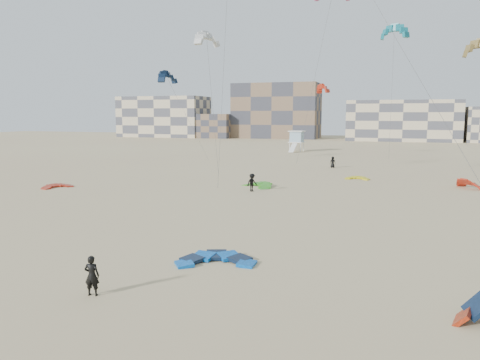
% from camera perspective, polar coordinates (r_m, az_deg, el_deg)
% --- Properties ---
extents(ground, '(320.00, 320.00, 0.00)m').
position_cam_1_polar(ground, '(23.06, -3.84, -11.93)').
color(ground, tan).
rests_on(ground, ground).
extents(kite_ground_blue, '(4.90, 5.03, 1.01)m').
position_cam_1_polar(kite_ground_blue, '(25.37, -2.96, -10.05)').
color(kite_ground_blue, blue).
rests_on(kite_ground_blue, ground).
extents(kite_ground_red, '(4.28, 4.20, 0.99)m').
position_cam_1_polar(kite_ground_red, '(54.36, -21.39, -0.86)').
color(kite_ground_red, red).
rests_on(kite_ground_red, ground).
extents(kite_ground_green, '(5.23, 5.28, 1.56)m').
position_cam_1_polar(kite_ground_green, '(51.34, 2.18, -0.81)').
color(kite_ground_green, '#3BA019').
rests_on(kite_ground_green, ground).
extents(kite_ground_red_far, '(4.57, 4.54, 3.09)m').
position_cam_1_polar(kite_ground_red_far, '(55.81, 26.20, -0.92)').
color(kite_ground_red_far, red).
rests_on(kite_ground_red_far, ground).
extents(kite_ground_yellow, '(2.79, 2.95, 0.92)m').
position_cam_1_polar(kite_ground_yellow, '(58.87, 14.09, 0.09)').
color(kite_ground_yellow, '#EFFB07').
rests_on(kite_ground_yellow, ground).
extents(kitesurfer_main, '(0.74, 0.57, 1.80)m').
position_cam_1_polar(kitesurfer_main, '(21.74, -17.61, -11.05)').
color(kitesurfer_main, black).
rests_on(kitesurfer_main, ground).
extents(kitesurfer_c, '(1.22, 1.37, 1.84)m').
position_cam_1_polar(kitesurfer_c, '(48.03, 1.48, -0.31)').
color(kitesurfer_c, black).
rests_on(kitesurfer_c, ground).
extents(kitesurfer_e, '(0.95, 0.77, 1.68)m').
position_cam_1_polar(kitesurfer_e, '(70.69, 11.24, 2.15)').
color(kitesurfer_e, black).
rests_on(kitesurfer_e, ground).
extents(kite_fly_grey, '(4.39, 4.32, 16.56)m').
position_cam_1_polar(kite_fly_grey, '(55.55, -4.06, 16.62)').
color(kite_fly_grey, white).
rests_on(kite_fly_grey, ground).
extents(kite_fly_navy, '(8.94, 4.24, 13.81)m').
position_cam_1_polar(kite_fly_navy, '(73.42, -8.86, 12.17)').
color(kite_fly_navy, '#0E1F3C').
rests_on(kite_fly_navy, ground).
extents(kite_fly_teal_b, '(4.86, 4.82, 19.90)m').
position_cam_1_polar(kite_fly_teal_b, '(74.48, 18.29, 16.66)').
color(kite_fly_teal_b, '#156E88').
rests_on(kite_fly_teal_b, ground).
extents(kite_fly_red, '(5.30, 10.01, 12.53)m').
position_cam_1_polar(kite_fly_red, '(85.86, 10.06, 10.82)').
color(kite_fly_red, red).
rests_on(kite_fly_red, ground).
extents(lifeguard_tower_far, '(3.34, 6.14, 4.41)m').
position_cam_1_polar(lifeguard_tower_far, '(100.80, 6.92, 4.72)').
color(lifeguard_tower_far, white).
rests_on(lifeguard_tower_far, ground).
extents(condo_west_a, '(30.00, 15.00, 14.00)m').
position_cam_1_polar(condo_west_a, '(169.23, -9.23, 7.61)').
color(condo_west_a, beige).
rests_on(condo_west_a, ground).
extents(condo_west_b, '(28.00, 14.00, 18.00)m').
position_cam_1_polar(condo_west_b, '(158.73, 4.50, 8.39)').
color(condo_west_b, brown).
rests_on(condo_west_b, ground).
extents(condo_mid, '(32.00, 16.00, 12.00)m').
position_cam_1_polar(condo_mid, '(150.07, 19.20, 6.85)').
color(condo_mid, beige).
rests_on(condo_mid, ground).
extents(condo_fill_left, '(12.00, 10.00, 8.00)m').
position_cam_1_polar(condo_fill_left, '(159.15, -3.10, 6.60)').
color(condo_fill_left, brown).
rests_on(condo_fill_left, ground).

